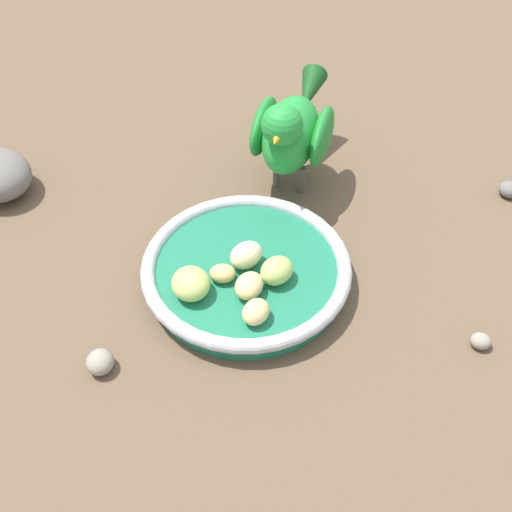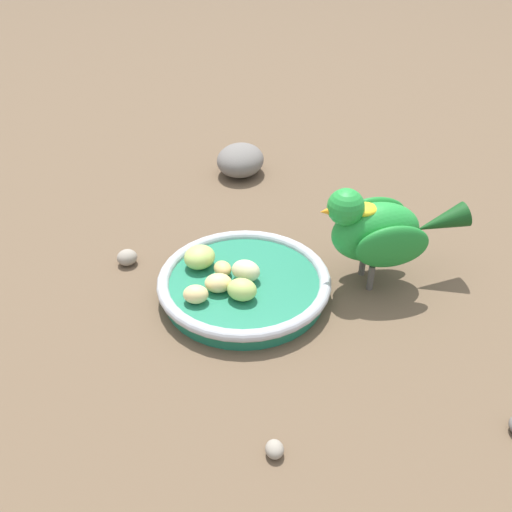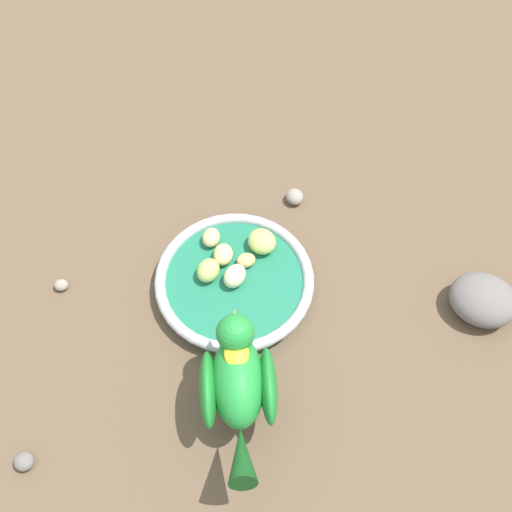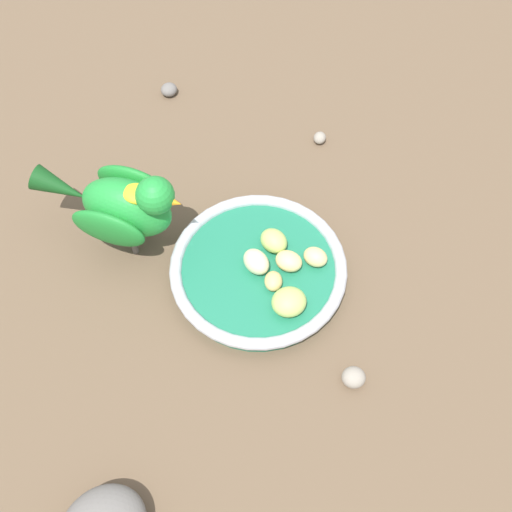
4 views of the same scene
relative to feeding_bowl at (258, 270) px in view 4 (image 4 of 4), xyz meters
The scene contains 12 objects.
ground_plane 0.03m from the feeding_bowl, 147.48° to the left, with size 4.00×4.00×0.00m, color brown.
feeding_bowl is the anchor object (origin of this frame).
apple_piece_0 0.02m from the feeding_bowl, 27.95° to the left, with size 0.03×0.03×0.03m, color beige.
apple_piece_1 0.04m from the feeding_bowl, 146.95° to the right, with size 0.03×0.03×0.02m, color #E5C67F.
apple_piece_2 0.06m from the feeding_bowl, 152.28° to the left, with size 0.04×0.04×0.03m, color #B2CC66.
apple_piece_3 0.04m from the feeding_bowl, 93.03° to the right, with size 0.03×0.03×0.02m, color #B2CC66.
apple_piece_4 0.07m from the feeding_bowl, 143.79° to the right, with size 0.03×0.02×0.02m, color #E5C67F.
apple_piece_5 0.03m from the feeding_bowl, 150.02° to the left, with size 0.02×0.02×0.02m, color tan.
parrot 0.17m from the feeding_bowl, 10.60° to the left, with size 0.19×0.10×0.13m.
pebble_0 0.16m from the feeding_bowl, 157.43° to the left, with size 0.03×0.02×0.02m, color gray.
pebble_1 0.22m from the feeding_bowl, 82.32° to the right, with size 0.02×0.02×0.01m, color gray.
pebble_2 0.32m from the feeding_bowl, 38.00° to the right, with size 0.02×0.02×0.02m, color slate.
Camera 4 is at (-0.16, 0.31, 0.65)m, focal length 44.69 mm.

